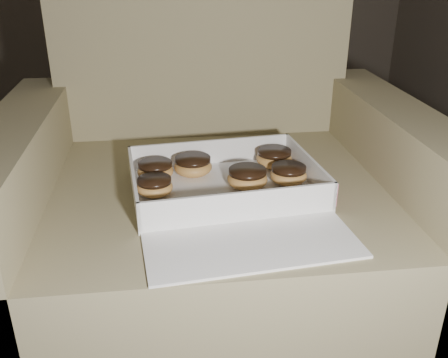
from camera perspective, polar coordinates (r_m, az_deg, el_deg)
The scene contains 11 objects.
armchair at distance 1.19m, azimuth -1.14°, elevation -4.60°, with size 0.93×0.79×0.98m.
bakery_box at distance 0.99m, azimuth 0.68°, elevation -1.70°, with size 0.41×0.47×0.06m.
donut_a at distance 1.07m, azimuth -7.85°, elevation 1.04°, with size 0.08×0.08×0.04m.
donut_b at distance 1.02m, azimuth 2.69°, elevation 0.16°, with size 0.08×0.08×0.04m.
donut_c at distance 1.08m, azimuth -3.56°, elevation 1.55°, with size 0.08×0.08×0.04m.
donut_d at distance 1.05m, azimuth 7.38°, elevation 0.56°, with size 0.08×0.08×0.04m.
donut_e at distance 1.00m, azimuth -7.92°, elevation -0.80°, with size 0.07×0.07×0.04m.
donut_f at distance 1.12m, azimuth 5.76°, elevation 2.44°, with size 0.08×0.08×0.04m.
crumb_a at distance 1.00m, azimuth 2.02°, elevation -1.71°, with size 0.01×0.01×0.00m, color black.
crumb_b at distance 0.92m, azimuth -3.31°, elevation -4.25°, with size 0.01×0.01×0.00m, color black.
crumb_c at distance 0.99m, azimuth -0.82°, elevation -1.82°, with size 0.01×0.01×0.00m, color black.
Camera 1 is at (0.58, -0.71, 0.89)m, focal length 40.00 mm.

